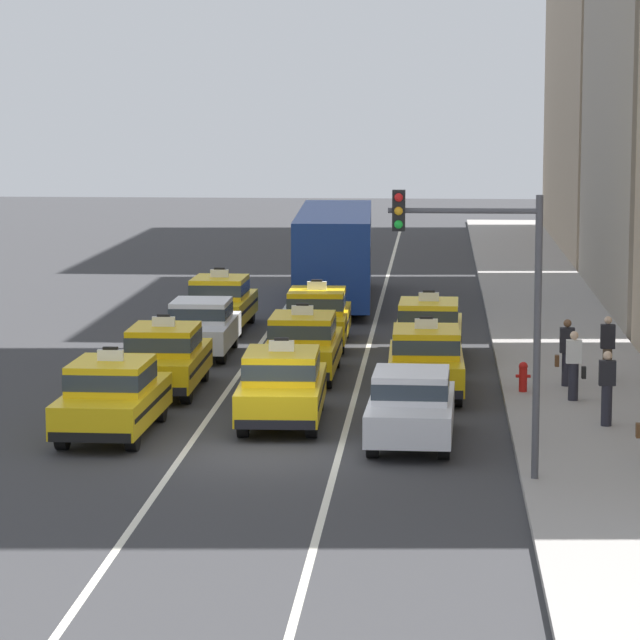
{
  "coord_description": "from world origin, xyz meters",
  "views": [
    {
      "loc": [
        3.57,
        -33.28,
        7.45
      ],
      "look_at": [
        0.46,
        10.63,
        1.3
      ],
      "focal_mm": 93.33,
      "sensor_mm": 36.0,
      "label": 1
    }
  ],
  "objects_px": {
    "taxi_center_nearest": "(282,385)",
    "sedan_left_third": "(202,326)",
    "taxi_right_third": "(429,329)",
    "traffic_light_pole": "(486,285)",
    "taxi_left_second": "(165,357)",
    "pedestrian_mid_block": "(608,348)",
    "taxi_center_third": "(317,316)",
    "fire_hydrant": "(523,375)",
    "pedestrian_trailing": "(566,353)",
    "taxi_left_fourth": "(220,302)",
    "pedestrian_near_crosswalk": "(607,388)",
    "taxi_center_second": "(303,344)",
    "sedan_right_nearest": "(411,405)",
    "taxi_right_second": "(426,360)",
    "pedestrian_by_storefront": "(574,366)",
    "taxi_left_nearest": "(112,396)",
    "bus_center_fourth": "(335,251)"
  },
  "relations": [
    {
      "from": "taxi_center_nearest",
      "to": "sedan_left_third",
      "type": "bearing_deg",
      "value": 108.56
    },
    {
      "from": "taxi_right_third",
      "to": "traffic_light_pole",
      "type": "distance_m",
      "value": 14.89
    },
    {
      "from": "taxi_left_second",
      "to": "pedestrian_mid_block",
      "type": "height_order",
      "value": "taxi_left_second"
    },
    {
      "from": "sedan_left_third",
      "to": "taxi_center_third",
      "type": "bearing_deg",
      "value": 32.9
    },
    {
      "from": "taxi_left_second",
      "to": "taxi_right_third",
      "type": "relative_size",
      "value": 1.0
    },
    {
      "from": "pedestrian_mid_block",
      "to": "fire_hydrant",
      "type": "relative_size",
      "value": 2.23
    },
    {
      "from": "sedan_left_third",
      "to": "pedestrian_mid_block",
      "type": "distance_m",
      "value": 11.63
    },
    {
      "from": "taxi_left_second",
      "to": "traffic_light_pole",
      "type": "bearing_deg",
      "value": -50.45
    },
    {
      "from": "taxi_left_second",
      "to": "fire_hydrant",
      "type": "bearing_deg",
      "value": -0.7
    },
    {
      "from": "pedestrian_trailing",
      "to": "taxi_left_fourth",
      "type": "bearing_deg",
      "value": 134.87
    },
    {
      "from": "taxi_left_fourth",
      "to": "pedestrian_near_crosswalk",
      "type": "distance_m",
      "value": 18.14
    },
    {
      "from": "pedestrian_mid_block",
      "to": "pedestrian_near_crosswalk",
      "type": "bearing_deg",
      "value": -95.8
    },
    {
      "from": "taxi_center_nearest",
      "to": "taxi_right_third",
      "type": "distance_m",
      "value": 9.57
    },
    {
      "from": "taxi_center_second",
      "to": "taxi_right_third",
      "type": "distance_m",
      "value": 4.44
    },
    {
      "from": "taxi_left_second",
      "to": "sedan_left_third",
      "type": "distance_m",
      "value": 5.71
    },
    {
      "from": "taxi_center_nearest",
      "to": "sedan_right_nearest",
      "type": "bearing_deg",
      "value": -34.03
    },
    {
      "from": "sedan_right_nearest",
      "to": "pedestrian_trailing",
      "type": "distance_m",
      "value": 7.4
    },
    {
      "from": "sedan_left_third",
      "to": "taxi_right_second",
      "type": "distance_m",
      "value": 8.48
    },
    {
      "from": "sedan_right_nearest",
      "to": "pedestrian_near_crosswalk",
      "type": "distance_m",
      "value": 4.5
    },
    {
      "from": "pedestrian_trailing",
      "to": "taxi_right_third",
      "type": "bearing_deg",
      "value": 126.7
    },
    {
      "from": "taxi_center_second",
      "to": "pedestrian_by_storefront",
      "type": "bearing_deg",
      "value": -27.46
    },
    {
      "from": "taxi_center_second",
      "to": "sedan_left_third",
      "type": "bearing_deg",
      "value": 132.67
    },
    {
      "from": "pedestrian_mid_block",
      "to": "traffic_light_pole",
      "type": "height_order",
      "value": "traffic_light_pole"
    },
    {
      "from": "taxi_right_third",
      "to": "pedestrian_trailing",
      "type": "bearing_deg",
      "value": -53.3
    },
    {
      "from": "taxi_left_nearest",
      "to": "taxi_left_fourth",
      "type": "distance_m",
      "value": 15.95
    },
    {
      "from": "pedestrian_near_crosswalk",
      "to": "traffic_light_pole",
      "type": "bearing_deg",
      "value": -118.87
    },
    {
      "from": "pedestrian_near_crosswalk",
      "to": "taxi_center_second",
      "type": "bearing_deg",
      "value": 138.07
    },
    {
      "from": "taxi_center_third",
      "to": "pedestrian_mid_block",
      "type": "xyz_separation_m",
      "value": [
        7.78,
        -6.1,
        0.1
      ]
    },
    {
      "from": "sedan_left_third",
      "to": "taxi_left_second",
      "type": "bearing_deg",
      "value": -91.02
    },
    {
      "from": "taxi_center_second",
      "to": "taxi_center_third",
      "type": "relative_size",
      "value": 1.0
    },
    {
      "from": "fire_hydrant",
      "to": "sedan_left_third",
      "type": "bearing_deg",
      "value": 146.19
    },
    {
      "from": "taxi_center_nearest",
      "to": "taxi_right_second",
      "type": "distance_m",
      "value": 4.9
    },
    {
      "from": "taxi_center_nearest",
      "to": "bus_center_fourth",
      "type": "distance_m",
      "value": 21.27
    },
    {
      "from": "sedan_left_third",
      "to": "taxi_center_nearest",
      "type": "height_order",
      "value": "taxi_center_nearest"
    },
    {
      "from": "taxi_left_fourth",
      "to": "taxi_right_third",
      "type": "bearing_deg",
      "value": -39.59
    },
    {
      "from": "sedan_right_nearest",
      "to": "fire_hydrant",
      "type": "xyz_separation_m",
      "value": [
        2.63,
        5.52,
        -0.3
      ]
    },
    {
      "from": "taxi_left_second",
      "to": "sedan_left_third",
      "type": "bearing_deg",
      "value": 88.98
    },
    {
      "from": "taxi_center_second",
      "to": "sedan_right_nearest",
      "type": "height_order",
      "value": "taxi_center_second"
    },
    {
      "from": "taxi_left_nearest",
      "to": "pedestrian_by_storefront",
      "type": "height_order",
      "value": "taxi_left_nearest"
    },
    {
      "from": "taxi_right_second",
      "to": "fire_hydrant",
      "type": "xyz_separation_m",
      "value": [
        2.36,
        -0.18,
        -0.33
      ]
    },
    {
      "from": "sedan_right_nearest",
      "to": "pedestrian_mid_block",
      "type": "bearing_deg",
      "value": 56.42
    },
    {
      "from": "taxi_left_second",
      "to": "sedan_left_third",
      "type": "relative_size",
      "value": 1.06
    },
    {
      "from": "taxi_center_third",
      "to": "pedestrian_near_crosswalk",
      "type": "height_order",
      "value": "taxi_center_third"
    },
    {
      "from": "taxi_center_third",
      "to": "fire_hydrant",
      "type": "bearing_deg",
      "value": -54.51
    },
    {
      "from": "fire_hydrant",
      "to": "traffic_light_pole",
      "type": "bearing_deg",
      "value": -97.48
    },
    {
      "from": "taxi_center_second",
      "to": "pedestrian_near_crosswalk",
      "type": "height_order",
      "value": "taxi_center_second"
    },
    {
      "from": "pedestrian_mid_block",
      "to": "pedestrian_trailing",
      "type": "relative_size",
      "value": 0.98
    },
    {
      "from": "pedestrian_trailing",
      "to": "traffic_light_pole",
      "type": "bearing_deg",
      "value": -102.96
    },
    {
      "from": "pedestrian_trailing",
      "to": "fire_hydrant",
      "type": "relative_size",
      "value": 2.28
    },
    {
      "from": "taxi_center_third",
      "to": "sedan_right_nearest",
      "type": "xyz_separation_m",
      "value": [
        2.96,
        -13.36,
        -0.03
      ]
    }
  ]
}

